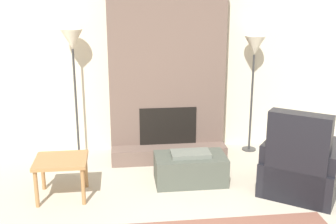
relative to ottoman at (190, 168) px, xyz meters
name	(u,v)px	position (x,y,z in m)	size (l,w,h in m)	color
wall_back	(164,61)	(-0.18, 1.27, 1.12)	(6.92, 0.06, 2.60)	beige
fireplace	(166,69)	(-0.18, 1.00, 1.06)	(1.57, 0.70, 2.60)	brown
ottoman	(190,168)	(0.00, 0.00, 0.00)	(0.86, 0.49, 0.40)	#474C42
armchair	(301,169)	(1.20, -0.45, 0.12)	(1.16, 1.17, 1.03)	black
side_table	(61,165)	(-1.51, -0.21, 0.21)	(0.58, 0.51, 0.46)	#9E7042
floor_lamp_left	(73,47)	(-1.42, 0.98, 1.38)	(0.29, 0.29, 1.79)	#333333
floor_lamp_right	(254,52)	(1.05, 0.98, 1.27)	(0.29, 0.29, 1.67)	#333333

